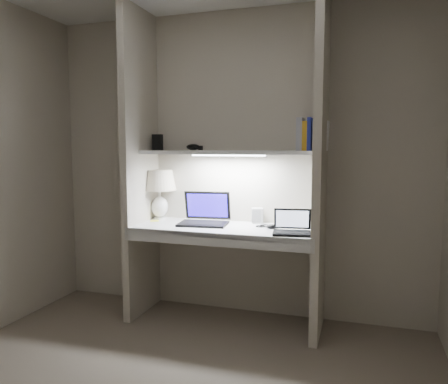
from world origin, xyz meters
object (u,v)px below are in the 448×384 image
at_px(table_lamp, 159,186).
at_px(laptop_main, 205,217).
at_px(laptop_netbook, 292,228).
at_px(book_row, 313,135).
at_px(speaker, 257,216).

bearing_deg(table_lamp, laptop_main, -11.58).
relative_size(laptop_main, laptop_netbook, 1.40).
bearing_deg(laptop_main, laptop_netbook, -20.58).
relative_size(table_lamp, laptop_netbook, 1.43).
distance_m(laptop_main, book_row, 1.07).
xyz_separation_m(laptop_main, speaker, (0.40, 0.15, 0.01)).
relative_size(table_lamp, speaker, 3.40).
bearing_deg(table_lamp, speaker, 4.03).
bearing_deg(laptop_netbook, laptop_main, 158.17).
bearing_deg(laptop_netbook, table_lamp, 159.06).
height_order(laptop_netbook, book_row, book_row).
bearing_deg(laptop_netbook, speaker, 127.24).
height_order(speaker, book_row, book_row).
xyz_separation_m(table_lamp, laptop_netbook, (1.19, -0.28, -0.25)).
distance_m(table_lamp, laptop_main, 0.51).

